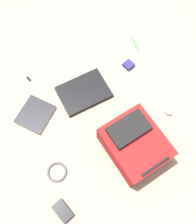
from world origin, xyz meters
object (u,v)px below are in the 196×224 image
object	(u,v)px
laptop	(84,92)
cable_coil	(57,172)
computer_mouse	(168,108)
backpack	(135,144)
book_red	(35,114)
pen_black	(136,45)
earbud_pouch	(129,65)
usb_stick	(29,79)
power_brick	(63,211)

from	to	relation	value
laptop	cable_coil	distance (m)	0.59
computer_mouse	laptop	bearing A→B (deg)	160.90
backpack	book_red	world-z (taller)	backpack
pen_black	earbud_pouch	size ratio (longest dim) A/B	2.06
laptop	computer_mouse	xyz separation A→B (m)	(-0.49, 0.38, 0.00)
book_red	backpack	bearing A→B (deg)	135.32
computer_mouse	cable_coil	distance (m)	0.88
laptop	usb_stick	xyz separation A→B (m)	(0.33, -0.28, -0.01)
laptop	backpack	bearing A→B (deg)	103.92
book_red	power_brick	size ratio (longest dim) A/B	2.50
laptop	book_red	xyz separation A→B (m)	(0.38, 0.01, -0.00)
backpack	usb_stick	world-z (taller)	backpack
book_red	power_brick	bearing A→B (deg)	84.54
book_red	earbud_pouch	bearing A→B (deg)	-174.29
book_red	pen_black	size ratio (longest dim) A/B	2.17
cable_coil	power_brick	distance (m)	0.24
book_red	usb_stick	bearing A→B (deg)	-100.08
backpack	usb_stick	distance (m)	0.92
cable_coil	computer_mouse	bearing A→B (deg)	-175.35
laptop	pen_black	world-z (taller)	laptop
earbud_pouch	usb_stick	size ratio (longest dim) A/B	1.43
cable_coil	power_brick	bearing A→B (deg)	77.10
cable_coil	usb_stick	distance (m)	0.73
backpack	earbud_pouch	distance (m)	0.65
power_brick	pen_black	size ratio (longest dim) A/B	0.87
pen_black	earbud_pouch	world-z (taller)	earbud_pouch
computer_mouse	cable_coil	size ratio (longest dim) A/B	0.79
backpack	pen_black	xyz separation A→B (m)	(-0.42, -0.73, -0.09)
usb_stick	book_red	bearing A→B (deg)	79.92
computer_mouse	usb_stick	bearing A→B (deg)	159.53
cable_coil	usb_stick	size ratio (longest dim) A/B	2.65
book_red	cable_coil	bearing A→B (deg)	88.60
computer_mouse	usb_stick	size ratio (longest dim) A/B	2.09
earbud_pouch	computer_mouse	bearing A→B (deg)	100.62
computer_mouse	usb_stick	xyz separation A→B (m)	(0.82, -0.66, -0.01)
pen_black	backpack	bearing A→B (deg)	59.98
power_brick	computer_mouse	bearing A→B (deg)	-161.98
laptop	cable_coil	world-z (taller)	laptop
backpack	pen_black	size ratio (longest dim) A/B	2.98
backpack	power_brick	size ratio (longest dim) A/B	3.43
power_brick	earbud_pouch	distance (m)	1.13
book_red	usb_stick	distance (m)	0.30
power_brick	earbud_pouch	size ratio (longest dim) A/B	1.79
cable_coil	usb_stick	xyz separation A→B (m)	(-0.06, -0.73, -0.00)
book_red	pen_black	distance (m)	0.96
earbud_pouch	power_brick	bearing A→B (deg)	41.25
laptop	cable_coil	bearing A→B (deg)	48.86
cable_coil	earbud_pouch	distance (m)	0.95
usb_stick	computer_mouse	bearing A→B (deg)	141.00
laptop	book_red	bearing A→B (deg)	1.95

